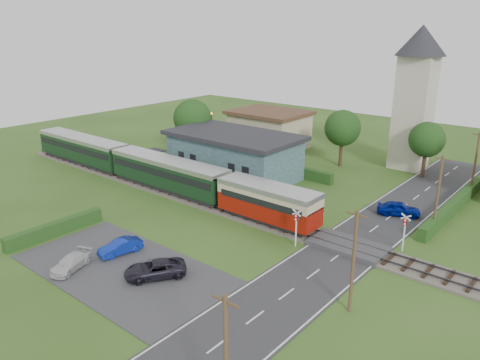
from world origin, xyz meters
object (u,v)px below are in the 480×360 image
Objects in this scene: train at (149,167)px; church_tower at (416,87)px; crossing_signal_near at (296,223)px; car_on_road at (399,209)px; pedestrian_far at (165,166)px; equipment_hut at (154,160)px; car_park_blue at (120,247)px; station_building at (234,154)px; crossing_signal_far at (405,227)px; car_park_silver at (71,262)px; pedestrian_near at (260,191)px; house_west at (269,129)px; car_park_dark at (155,269)px.

train is 33.77m from church_tower.
car_on_road is (4.03, 11.86, -1.41)m from crossing_signal_near.
equipment_hut is at bearing 76.68° from pedestrian_far.
station_building is at bearing 117.83° from car_park_blue.
church_tower is 4.97× the size of car_park_blue.
car_park_blue is at bearing -102.59° from church_tower.
crossing_signal_far reaches higher than car_park_silver.
car_park_blue reaches higher than car_park_silver.
car_on_road is 13.72m from pedestrian_near.
car_park_dark is (16.36, -36.21, -2.10)m from house_west.
car_park_silver is (-14.84, -25.96, -0.12)m from car_on_road.
church_tower is 3.98× the size of car_park_dark.
car_on_road is at bearing -28.04° from house_west.
crossing_signal_near is 10.33m from pedestrian_near.
church_tower is (20.00, 26.00, 8.05)m from train.
crossing_signal_near is (16.40, -11.40, -0.55)m from station_building.
crossing_signal_near is (24.40, -5.61, 0.39)m from equipment_hut.
house_west reaches higher than train.
equipment_hut is at bearing 133.16° from train.
station_building is 0.37× the size of train.
crossing_signal_near is 12.61m from car_on_road.
car_park_dark is at bearing 134.42° from car_on_road.
station_building reaches higher than car_on_road.
pedestrian_far is (-22.78, 5.90, -0.85)m from crossing_signal_near.
car_on_road is at bearing -71.82° from church_tower.
train is 4.00× the size of house_west.
crossing_signal_far is 15.63m from pedestrian_near.
car_on_road is (28.43, 6.26, -1.01)m from equipment_hut.
church_tower is 4.77× the size of car_park_silver.
train is 27.17m from car_on_road.
pedestrian_near is (1.65, 16.19, 0.69)m from car_park_blue.
pedestrian_far is (-14.42, -0.11, -0.06)m from pedestrian_near.
pedestrian_near is at bearing 64.09° from car_park_silver.
crossing_signal_near reaches higher than pedestrian_near.
car_on_road is at bearing 68.84° from car_park_blue.
car_park_dark is 2.44× the size of pedestrian_near.
car_park_blue is (11.38, -12.58, -1.51)m from train.
car_on_road is 2.22× the size of pedestrian_near.
crossing_signal_far is at bearing 4.78° from train.
train reaches higher than car_on_road.
house_west is (3.00, 19.80, 1.04)m from equipment_hut.
church_tower reaches higher than house_west.
car_on_road reaches higher than car_park_silver.
crossing_signal_near is at bearing 56.81° from car_park_blue.
pedestrian_near is (-6.96, -22.40, -8.87)m from church_tower.
church_tower is 44.58m from car_park_silver.
station_building is 0.91× the size of church_tower.
equipment_hut is 29.13m from car_on_road.
station_building is 24.51m from crossing_signal_far.
crossing_signal_near is 0.81× the size of car_on_road.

